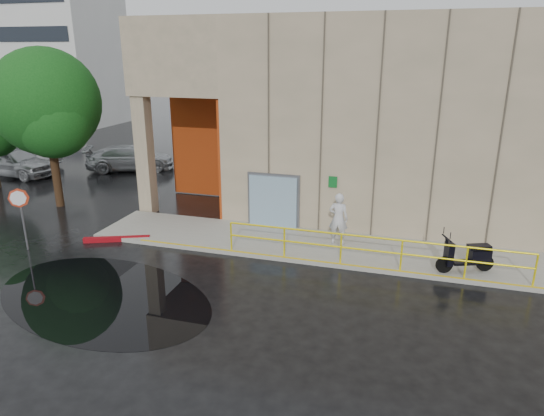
{
  "coord_description": "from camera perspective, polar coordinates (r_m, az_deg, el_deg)",
  "views": [
    {
      "loc": [
        5.28,
        -11.37,
        6.78
      ],
      "look_at": [
        1.02,
        3.0,
        1.87
      ],
      "focal_mm": 32.0,
      "sensor_mm": 36.0,
      "label": 1
    }
  ],
  "objects": [
    {
      "name": "car_b",
      "position": [
        33.95,
        -26.76,
        6.1
      ],
      "size": [
        5.23,
        3.43,
        1.63
      ],
      "primitive_type": "imported",
      "rotation": [
        0.0,
        0.0,
        1.19
      ],
      "color": "silver",
      "rests_on": "ground"
    },
    {
      "name": "building",
      "position": [
        22.5,
        16.26,
        10.87
      ],
      "size": [
        20.0,
        10.17,
        8.0
      ],
      "color": "gray",
      "rests_on": "ground"
    },
    {
      "name": "stop_sign",
      "position": [
        18.84,
        -27.53,
        0.32
      ],
      "size": [
        0.6,
        0.39,
        2.27
      ],
      "rotation": [
        0.0,
        0.0,
        0.16
      ],
      "color": "slate",
      "rests_on": "ground"
    },
    {
      "name": "puddle",
      "position": [
        15.02,
        -19.26,
        -9.79
      ],
      "size": [
        8.22,
        6.35,
        0.01
      ],
      "primitive_type": "cube",
      "rotation": [
        0.0,
        0.0,
        -0.29
      ],
      "color": "black",
      "rests_on": "ground"
    },
    {
      "name": "scooter",
      "position": [
        16.16,
        22.03,
        -4.33
      ],
      "size": [
        1.88,
        1.21,
        1.42
      ],
      "rotation": [
        0.0,
        0.0,
        0.38
      ],
      "color": "black",
      "rests_on": "sidewalk"
    },
    {
      "name": "distant_building",
      "position": [
        51.54,
        -24.9,
        17.37
      ],
      "size": [
        12.0,
        8.08,
        15.0
      ],
      "color": "silver",
      "rests_on": "ground"
    },
    {
      "name": "tree_near",
      "position": [
        23.06,
        -24.9,
        10.75
      ],
      "size": [
        4.58,
        4.58,
        6.94
      ],
      "rotation": [
        0.0,
        0.0,
        -0.06
      ],
      "color": "black",
      "rests_on": "ground"
    },
    {
      "name": "red_curb",
      "position": [
        18.9,
        -17.79,
        -3.49
      ],
      "size": [
        2.29,
        1.09,
        0.18
      ],
      "primitive_type": "cube",
      "rotation": [
        0.0,
        0.0,
        0.39
      ],
      "color": "maroon",
      "rests_on": "ground"
    },
    {
      "name": "sidewalk",
      "position": [
        17.27,
        11.01,
        -5.05
      ],
      "size": [
        20.0,
        3.0,
        0.15
      ],
      "primitive_type": "cube",
      "color": "gray",
      "rests_on": "ground"
    },
    {
      "name": "person",
      "position": [
        17.28,
        7.81,
        -1.24
      ],
      "size": [
        0.69,
        0.46,
        1.88
      ],
      "primitive_type": "imported",
      "rotation": [
        0.0,
        0.0,
        3.13
      ],
      "color": "silver",
      "rests_on": "sidewalk"
    },
    {
      "name": "ground",
      "position": [
        14.25,
        -7.49,
        -10.43
      ],
      "size": [
        120.0,
        120.0,
        0.0
      ],
      "primitive_type": "plane",
      "color": "black",
      "rests_on": "ground"
    },
    {
      "name": "car_a",
      "position": [
        30.74,
        -27.97,
        4.85
      ],
      "size": [
        5.0,
        2.47,
        1.64
      ],
      "primitive_type": "imported",
      "rotation": [
        0.0,
        0.0,
        1.46
      ],
      "color": "#A5A8AC",
      "rests_on": "ground"
    },
    {
      "name": "car_c",
      "position": [
        29.75,
        -16.36,
        5.68
      ],
      "size": [
        5.39,
        4.0,
        1.45
      ],
      "primitive_type": "imported",
      "rotation": [
        0.0,
        0.0,
        2.02
      ],
      "color": "#A2A5A9",
      "rests_on": "ground"
    },
    {
      "name": "guardrail",
      "position": [
        15.78,
        11.53,
        -4.98
      ],
      "size": [
        9.56,
        0.06,
        1.03
      ],
      "color": "yellow",
      "rests_on": "sidewalk"
    }
  ]
}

